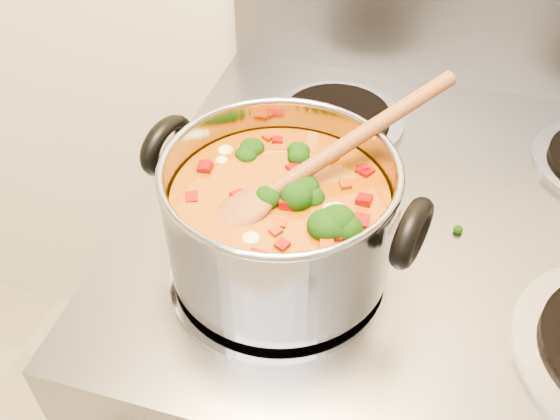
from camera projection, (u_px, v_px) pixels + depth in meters
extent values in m
cube|color=gray|center=(404.00, 409.00, 1.07)|extent=(0.77, 0.67, 0.92)
cube|color=gray|center=(484.00, 36.00, 0.92)|extent=(0.77, 0.03, 0.16)
cylinder|color=#A5A5AD|center=(277.00, 276.00, 0.68)|extent=(0.23, 0.23, 0.01)
cylinder|color=black|center=(277.00, 271.00, 0.68)|extent=(0.18, 0.18, 0.01)
cylinder|color=#A5A5AD|center=(336.00, 120.00, 0.89)|extent=(0.19, 0.19, 0.01)
cylinder|color=black|center=(337.00, 115.00, 0.89)|extent=(0.15, 0.15, 0.01)
cylinder|color=#9999A0|center=(280.00, 216.00, 0.64)|extent=(0.24, 0.24, 0.13)
torus|color=#9999A0|center=(280.00, 168.00, 0.60)|extent=(0.24, 0.24, 0.01)
cylinder|color=#93520D|center=(280.00, 227.00, 0.65)|extent=(0.22, 0.22, 0.09)
torus|color=black|center=(167.00, 145.00, 0.66)|extent=(0.04, 0.08, 0.08)
torus|color=black|center=(412.00, 233.00, 0.56)|extent=(0.04, 0.08, 0.08)
ellipsoid|color=black|center=(242.00, 262.00, 0.55)|extent=(0.04, 0.04, 0.03)
ellipsoid|color=black|center=(234.00, 145.00, 0.68)|extent=(0.04, 0.04, 0.03)
ellipsoid|color=black|center=(268.00, 205.00, 0.61)|extent=(0.04, 0.04, 0.03)
ellipsoid|color=black|center=(263.00, 209.00, 0.60)|extent=(0.04, 0.04, 0.03)
ellipsoid|color=black|center=(231.00, 206.00, 0.61)|extent=(0.04, 0.04, 0.03)
ellipsoid|color=black|center=(228.00, 245.00, 0.57)|extent=(0.04, 0.04, 0.03)
ellipsoid|color=black|center=(357.00, 188.00, 0.62)|extent=(0.04, 0.04, 0.03)
ellipsoid|color=#99050F|center=(285.00, 218.00, 0.59)|extent=(0.01, 0.01, 0.01)
ellipsoid|color=#99050F|center=(280.00, 190.00, 0.62)|extent=(0.01, 0.01, 0.01)
ellipsoid|color=#99050F|center=(282.00, 212.00, 0.60)|extent=(0.01, 0.01, 0.01)
ellipsoid|color=#99050F|center=(359.00, 217.00, 0.59)|extent=(0.01, 0.01, 0.01)
ellipsoid|color=#99050F|center=(221.00, 179.00, 0.63)|extent=(0.01, 0.01, 0.01)
ellipsoid|color=#99050F|center=(259.00, 172.00, 0.64)|extent=(0.01, 0.01, 0.01)
ellipsoid|color=#99050F|center=(368.00, 179.00, 0.63)|extent=(0.01, 0.01, 0.01)
ellipsoid|color=#99050F|center=(235.00, 197.00, 0.61)|extent=(0.01, 0.01, 0.01)
ellipsoid|color=#99050F|center=(237.00, 161.00, 0.65)|extent=(0.01, 0.01, 0.01)
ellipsoid|color=#99050F|center=(269.00, 141.00, 0.68)|extent=(0.01, 0.01, 0.01)
ellipsoid|color=#99050F|center=(216.00, 238.00, 0.57)|extent=(0.01, 0.01, 0.01)
ellipsoid|color=#99050F|center=(195.00, 184.00, 0.63)|extent=(0.01, 0.01, 0.01)
ellipsoid|color=#99050F|center=(217.00, 192.00, 0.62)|extent=(0.01, 0.01, 0.01)
ellipsoid|color=#99050F|center=(371.00, 181.00, 0.63)|extent=(0.01, 0.01, 0.01)
ellipsoid|color=#A12D08|center=(303.00, 140.00, 0.68)|extent=(0.01, 0.01, 0.01)
ellipsoid|color=#A12D08|center=(252.00, 213.00, 0.60)|extent=(0.01, 0.01, 0.01)
ellipsoid|color=#A12D08|center=(238.00, 152.00, 0.67)|extent=(0.01, 0.01, 0.01)
ellipsoid|color=#A12D08|center=(250.00, 162.00, 0.65)|extent=(0.01, 0.01, 0.01)
ellipsoid|color=#A12D08|center=(281.00, 172.00, 0.64)|extent=(0.01, 0.01, 0.01)
ellipsoid|color=#A12D08|center=(225.00, 175.00, 0.64)|extent=(0.01, 0.01, 0.01)
ellipsoid|color=#A12D08|center=(276.00, 264.00, 0.55)|extent=(0.01, 0.01, 0.01)
ellipsoid|color=#A12D08|center=(266.00, 150.00, 0.67)|extent=(0.01, 0.01, 0.01)
ellipsoid|color=beige|center=(285.00, 192.00, 0.62)|extent=(0.02, 0.02, 0.01)
ellipsoid|color=beige|center=(205.00, 215.00, 0.60)|extent=(0.02, 0.02, 0.01)
ellipsoid|color=beige|center=(262.00, 183.00, 0.63)|extent=(0.02, 0.02, 0.01)
ellipsoid|color=beige|center=(330.00, 223.00, 0.59)|extent=(0.02, 0.02, 0.01)
ellipsoid|color=beige|center=(297.00, 139.00, 0.68)|extent=(0.02, 0.02, 0.01)
ellipsoid|color=beige|center=(278.00, 135.00, 0.69)|extent=(0.02, 0.02, 0.01)
ellipsoid|color=beige|center=(203.00, 179.00, 0.63)|extent=(0.02, 0.02, 0.01)
ellipsoid|color=brown|center=(241.00, 212.00, 0.60)|extent=(0.09, 0.09, 0.04)
cylinder|color=brown|center=(350.00, 142.00, 0.63)|extent=(0.19, 0.21, 0.08)
ellipsoid|color=black|center=(128.00, 355.00, 0.61)|extent=(0.01, 0.01, 0.01)
ellipsoid|color=black|center=(147.00, 238.00, 0.72)|extent=(0.01, 0.01, 0.01)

